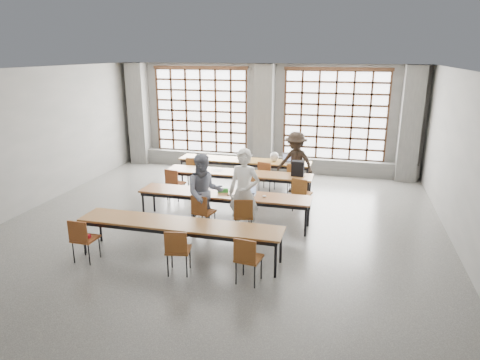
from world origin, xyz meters
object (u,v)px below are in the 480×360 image
at_px(chair_mid_right, 301,191).
at_px(green_box, 223,190).
at_px(desk_row_b, 238,174).
at_px(chair_front_left, 202,209).
at_px(chair_back_left, 194,168).
at_px(laptop_front, 248,191).
at_px(desk_row_c, 224,196).
at_px(student_male, 244,193).
at_px(chair_mid_centre, 248,187).
at_px(laptop_back, 289,160).
at_px(chair_near_right, 247,256).
at_px(chair_front_right, 243,213).
at_px(student_back, 295,163).
at_px(backpack, 298,168).
at_px(chair_mid_left, 174,181).
at_px(chair_back_right, 294,175).
at_px(desk_row_a, 245,162).
at_px(student_female, 204,193).
at_px(chair_back_mid, 266,173).
at_px(phone, 230,195).
at_px(red_pouch, 85,236).
at_px(mouse, 264,196).
at_px(desk_row_d, 179,226).
at_px(plastic_bag, 274,157).
at_px(chair_near_mid, 177,247).
at_px(chair_near_left, 82,236).

relative_size(chair_mid_right, green_box, 3.52).
distance_m(desk_row_b, chair_front_left, 2.46).
xyz_separation_m(chair_back_left, laptop_front, (2.25, -2.47, 0.25)).
height_order(desk_row_c, green_box, green_box).
distance_m(chair_mid_right, student_male, 2.03).
distance_m(chair_mid_centre, laptop_back, 2.26).
height_order(chair_near_right, laptop_front, laptop_front).
distance_m(chair_front_right, student_back, 3.42).
bearing_deg(backpack, chair_front_right, -106.49).
bearing_deg(chair_mid_left, chair_back_right, 24.48).
bearing_deg(desk_row_b, chair_mid_centre, -56.19).
xyz_separation_m(desk_row_a, laptop_back, (1.33, 0.11, 0.13)).
height_order(student_female, laptop_front, student_female).
distance_m(chair_back_mid, chair_mid_centre, 1.40).
xyz_separation_m(chair_near_right, green_box, (-1.22, 2.62, 0.24)).
distance_m(phone, red_pouch, 3.24).
bearing_deg(desk_row_b, green_box, -86.95).
xyz_separation_m(laptop_front, laptop_back, (0.47, 3.21, 0.00)).
distance_m(desk_row_b, mouse, 2.15).
bearing_deg(chair_back_left, phone, -54.93).
relative_size(chair_front_right, mouse, 8.98).
xyz_separation_m(chair_back_left, chair_front_left, (1.39, -3.21, 0.00)).
bearing_deg(green_box, chair_back_mid, 78.25).
relative_size(student_back, red_pouch, 8.70).
xyz_separation_m(chair_back_mid, chair_mid_centre, (-0.19, -1.39, 0.00)).
xyz_separation_m(desk_row_d, red_pouch, (-1.70, -0.55, -0.16)).
distance_m(laptop_front, plastic_bag, 3.15).
relative_size(laptop_front, red_pouch, 1.88).
distance_m(chair_back_right, laptop_back, 0.82).
height_order(green_box, plastic_bag, plastic_bag).
xyz_separation_m(student_male, backpack, (0.86, 2.38, -0.03)).
bearing_deg(chair_back_left, desk_row_a, 24.29).
xyz_separation_m(chair_front_left, chair_front_right, (0.94, 0.00, 0.00)).
xyz_separation_m(chair_mid_left, green_box, (1.71, -1.12, 0.24)).
relative_size(desk_row_b, student_back, 2.30).
distance_m(desk_row_c, chair_back_mid, 2.63).
xyz_separation_m(desk_row_c, green_box, (-0.05, 0.08, 0.11)).
height_order(chair_back_mid, chair_near_right, same).
bearing_deg(chair_near_right, laptop_front, 103.17).
relative_size(chair_front_left, student_female, 0.50).
relative_size(chair_mid_left, student_back, 0.51).
bearing_deg(chair_mid_right, desk_row_b, 160.60).
bearing_deg(laptop_front, student_female, -144.24).
height_order(desk_row_c, phone, phone).
relative_size(chair_back_mid, red_pouch, 4.40).
xyz_separation_m(laptop_back, phone, (-0.84, -3.42, -0.05)).
bearing_deg(chair_back_right, chair_mid_left, -155.52).
distance_m(chair_near_mid, red_pouch, 1.92).
xyz_separation_m(chair_near_left, phone, (2.21, 2.44, 0.20)).
bearing_deg(chair_mid_right, chair_back_right, 104.09).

